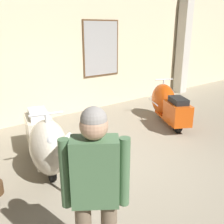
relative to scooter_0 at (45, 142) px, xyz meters
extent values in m
plane|color=gray|center=(1.26, -0.91, -0.52)|extent=(60.00, 60.00, 0.00)
cube|color=beige|center=(1.26, 2.52, 1.20)|extent=(18.00, 0.20, 3.42)
cube|color=brown|center=(2.86, 2.40, 1.25)|extent=(1.23, 0.03, 1.58)
cube|color=#9E9E9E|center=(2.86, 2.39, 1.25)|extent=(1.15, 0.01, 1.50)
cube|color=beige|center=(6.33, 2.17, 1.20)|extent=(0.36, 0.36, 3.42)
cylinder|color=black|center=(-0.08, -0.35, -0.29)|extent=(0.20, 0.47, 0.46)
cylinder|color=silver|center=(-0.08, -0.35, -0.29)|extent=(0.16, 0.23, 0.21)
cylinder|color=black|center=(0.17, 0.71, -0.29)|extent=(0.20, 0.47, 0.46)
cylinder|color=silver|center=(0.17, 0.71, -0.29)|extent=(0.16, 0.23, 0.21)
cube|color=beige|center=(0.04, 0.18, -0.31)|extent=(0.66, 1.15, 0.06)
ellipsoid|color=beige|center=(-0.07, -0.29, 0.04)|extent=(0.80, 1.07, 0.87)
cube|color=beige|center=(0.16, 0.66, -0.04)|extent=(0.63, 0.86, 0.50)
cube|color=silver|center=(0.16, 0.66, 0.28)|extent=(0.44, 0.61, 0.14)
sphere|color=silver|center=(-0.15, -0.60, 0.28)|extent=(0.17, 0.17, 0.17)
cylinder|color=silver|center=(-0.08, -0.32, 0.44)|extent=(0.05, 0.05, 0.32)
cylinder|color=silver|center=(-0.08, -0.32, 0.60)|extent=(0.50, 0.15, 0.04)
cube|color=silver|center=(0.21, -0.36, -0.02)|extent=(0.19, 0.75, 0.03)
cylinder|color=black|center=(3.58, 0.61, -0.30)|extent=(0.28, 0.42, 0.43)
cylinder|color=silver|center=(3.58, 0.61, -0.30)|extent=(0.18, 0.22, 0.19)
cylinder|color=black|center=(3.10, -0.30, -0.30)|extent=(0.28, 0.42, 0.43)
cylinder|color=silver|center=(3.10, -0.30, -0.30)|extent=(0.18, 0.22, 0.19)
cube|color=#C6470F|center=(3.34, 0.15, -0.32)|extent=(0.82, 1.09, 0.05)
ellipsoid|color=#C6470F|center=(3.56, 0.56, 0.01)|extent=(0.92, 1.07, 0.82)
cube|color=#C6470F|center=(3.12, -0.27, -0.06)|extent=(0.73, 0.85, 0.48)
cube|color=black|center=(3.12, -0.27, 0.24)|extent=(0.51, 0.60, 0.13)
sphere|color=silver|center=(3.70, 0.83, 0.24)|extent=(0.16, 0.16, 0.16)
cylinder|color=silver|center=(3.57, 0.59, 0.39)|extent=(0.05, 0.05, 0.30)
cylinder|color=silver|center=(3.57, 0.59, 0.54)|extent=(0.44, 0.25, 0.03)
cube|color=silver|center=(3.31, 0.69, -0.04)|extent=(0.35, 0.65, 0.03)
cube|color=#4C724C|center=(-0.44, -2.18, 0.66)|extent=(0.45, 0.40, 0.62)
cylinder|color=#4C724C|center=(-0.24, -2.33, 0.65)|extent=(0.10, 0.10, 0.64)
cylinder|color=#4C724C|center=(-0.65, -2.04, 0.65)|extent=(0.10, 0.10, 0.64)
sphere|color=tan|center=(-0.44, -2.18, 1.08)|extent=(0.23, 0.23, 0.23)
sphere|color=gray|center=(-0.44, -2.18, 1.13)|extent=(0.21, 0.21, 0.21)
cylinder|color=#333338|center=(-0.04, -1.04, -0.50)|extent=(0.28, 0.28, 0.02)
cylinder|color=#A5A5AD|center=(-0.04, -1.04, -0.06)|extent=(0.04, 0.04, 0.87)
cube|color=silver|center=(-0.04, -1.04, 0.40)|extent=(0.39, 0.37, 0.12)
camera|label=1|loc=(-1.47, -3.76, 1.82)|focal=40.59mm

